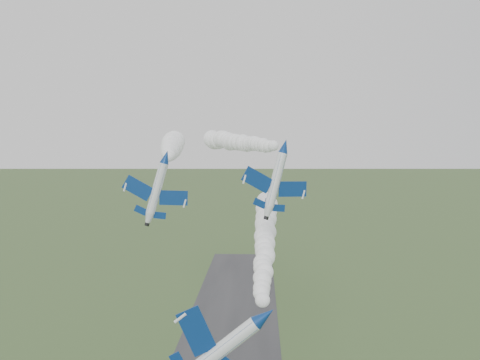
# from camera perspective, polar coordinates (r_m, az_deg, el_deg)

# --- Properties ---
(jet_lead) EXTENTS (7.50, 14.26, 9.34)m
(jet_lead) POSITION_cam_1_polar(r_m,az_deg,el_deg) (59.62, 2.68, -14.33)
(jet_lead) COLOR silver
(smoke_trail_jet_lead) EXTENTS (6.97, 64.54, 4.48)m
(smoke_trail_jet_lead) POSITION_cam_1_polar(r_m,az_deg,el_deg) (94.36, 2.72, -5.93)
(smoke_trail_jet_lead) COLOR white
(jet_pair_left) EXTENTS (10.00, 12.34, 3.83)m
(jet_pair_left) POSITION_cam_1_polar(r_m,az_deg,el_deg) (84.06, -7.91, 2.48)
(jet_pair_left) COLOR silver
(smoke_trail_jet_pair_left) EXTENTS (12.72, 61.50, 5.69)m
(smoke_trail_jet_pair_left) POSITION_cam_1_polar(r_m,az_deg,el_deg) (117.28, -7.32, 3.48)
(smoke_trail_jet_pair_left) COLOR white
(jet_pair_right) EXTENTS (10.61, 12.72, 3.95)m
(jet_pair_right) POSITION_cam_1_polar(r_m,az_deg,el_deg) (83.76, 4.81, 3.64)
(jet_pair_right) COLOR silver
(smoke_trail_jet_pair_right) EXTENTS (20.54, 52.03, 4.44)m
(smoke_trail_jet_pair_right) POSITION_cam_1_polar(r_m,az_deg,el_deg) (112.62, -0.37, 4.07)
(smoke_trail_jet_pair_right) COLOR white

